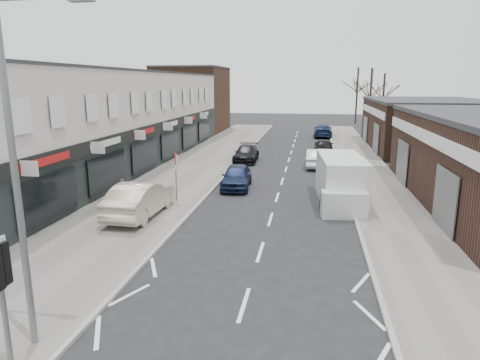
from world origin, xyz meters
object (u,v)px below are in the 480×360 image
at_px(street_lamp, 20,160).
at_px(parked_car_right_b, 324,146).
at_px(white_van, 341,181).
at_px(warning_sign, 176,162).
at_px(sedan_on_pavement, 140,199).
at_px(parked_car_right_c, 323,131).
at_px(parked_car_left_a, 237,176).
at_px(pedestrian, 123,195).
at_px(parked_car_left_b, 246,154).
at_px(parked_car_right_a, 316,158).

distance_m(street_lamp, parked_car_right_b, 31.18).
bearing_deg(white_van, warning_sign, -173.27).
distance_m(sedan_on_pavement, parked_car_right_c, 33.82).
relative_size(white_van, parked_car_left_a, 1.54).
height_order(sedan_on_pavement, parked_car_left_a, sedan_on_pavement).
height_order(warning_sign, parked_car_right_b, warning_sign).
height_order(sedan_on_pavement, parked_car_right_c, sedan_on_pavement).
distance_m(pedestrian, parked_car_left_b, 15.41).
bearing_deg(sedan_on_pavement, warning_sign, -106.99).
relative_size(sedan_on_pavement, pedestrian, 3.01).
bearing_deg(white_van, parked_car_right_a, 92.51).
bearing_deg(parked_car_left_a, sedan_on_pavement, -121.13).
bearing_deg(warning_sign, white_van, 11.40).
xyz_separation_m(street_lamp, warning_sign, (-0.63, 12.80, -2.42)).
bearing_deg(parked_car_left_a, parked_car_right_b, 64.26).
xyz_separation_m(pedestrian, parked_car_right_c, (10.25, 32.07, -0.20)).
distance_m(pedestrian, parked_car_left_a, 7.58).
xyz_separation_m(parked_car_right_a, parked_car_right_c, (0.90, 18.54, 0.06)).
xyz_separation_m(white_van, parked_car_left_a, (-6.03, 2.08, -0.44)).
height_order(white_van, parked_car_right_c, white_van).
distance_m(warning_sign, parked_car_right_c, 30.95).
bearing_deg(sedan_on_pavement, parked_car_right_a, -119.12).
bearing_deg(warning_sign, parked_car_right_a, 56.81).
height_order(parked_car_left_a, parked_car_right_b, parked_car_right_b).
height_order(sedan_on_pavement, parked_car_right_b, sedan_on_pavement).
bearing_deg(sedan_on_pavement, parked_car_left_a, -116.30).
bearing_deg(warning_sign, sedan_on_pavement, -108.44).
relative_size(sedan_on_pavement, parked_car_right_a, 1.19).
distance_m(parked_car_left_b, parked_car_right_a, 5.75).
bearing_deg(pedestrian, parked_car_left_a, -112.12).
xyz_separation_m(sedan_on_pavement, pedestrian, (-1.07, 0.48, 0.01)).
distance_m(white_van, parked_car_right_c, 28.07).
height_order(street_lamp, warning_sign, street_lamp).
relative_size(sedan_on_pavement, parked_car_right_c, 0.97).
relative_size(warning_sign, parked_car_right_b, 0.64).
distance_m(street_lamp, parked_car_left_b, 25.79).
bearing_deg(pedestrian, white_van, -144.70).
bearing_deg(parked_car_left_a, white_van, -22.37).
bearing_deg(street_lamp, sedan_on_pavement, 98.80).
xyz_separation_m(sedan_on_pavement, parked_car_right_c, (9.18, 32.55, -0.19)).
distance_m(parked_car_left_a, parked_car_right_b, 14.52).
xyz_separation_m(sedan_on_pavement, parked_car_right_b, (8.98, 19.98, -0.22)).
height_order(street_lamp, parked_car_right_a, street_lamp).
bearing_deg(street_lamp, pedestrian, 103.99).
xyz_separation_m(sedan_on_pavement, parked_car_left_a, (3.45, 6.56, -0.23)).
distance_m(sedan_on_pavement, parked_car_right_a, 16.28).
xyz_separation_m(white_van, parked_car_right_a, (-1.20, 9.53, -0.46)).
relative_size(parked_car_left_a, parked_car_left_b, 0.92).
bearing_deg(parked_car_left_b, parked_car_right_c, 67.53).
bearing_deg(pedestrian, parked_car_right_b, -102.73).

